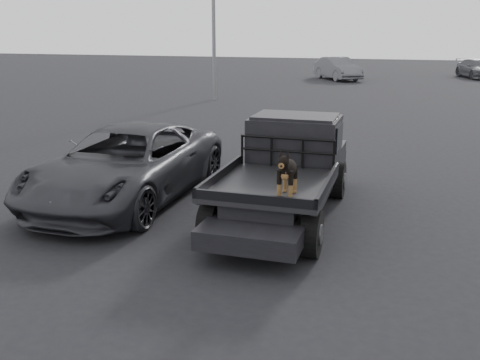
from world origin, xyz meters
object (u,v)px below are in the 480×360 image
(dog, at_px, (288,173))
(parked_suv, at_px, (127,164))
(flatbed_ute, at_px, (284,193))
(distant_car_a, at_px, (338,68))
(distant_car_b, at_px, (477,69))

(dog, bearing_deg, parked_suv, 156.06)
(flatbed_ute, bearing_deg, dog, -75.85)
(distant_car_a, bearing_deg, dog, -117.45)
(parked_suv, xyz_separation_m, distant_car_b, (10.19, 33.42, -0.08))
(dog, relative_size, distant_car_a, 0.16)
(flatbed_ute, bearing_deg, distant_car_b, 78.44)
(dog, height_order, distant_car_b, dog)
(dog, distance_m, parked_suv, 4.11)
(distant_car_b, bearing_deg, distant_car_a, -171.01)
(parked_suv, height_order, distant_car_a, distant_car_a)
(flatbed_ute, distance_m, distant_car_a, 29.32)
(flatbed_ute, xyz_separation_m, distant_car_a, (-2.68, 29.19, 0.32))
(dog, height_order, parked_suv, dog)
(distant_car_a, height_order, distant_car_b, distant_car_a)
(distant_car_a, bearing_deg, parked_suv, -124.44)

